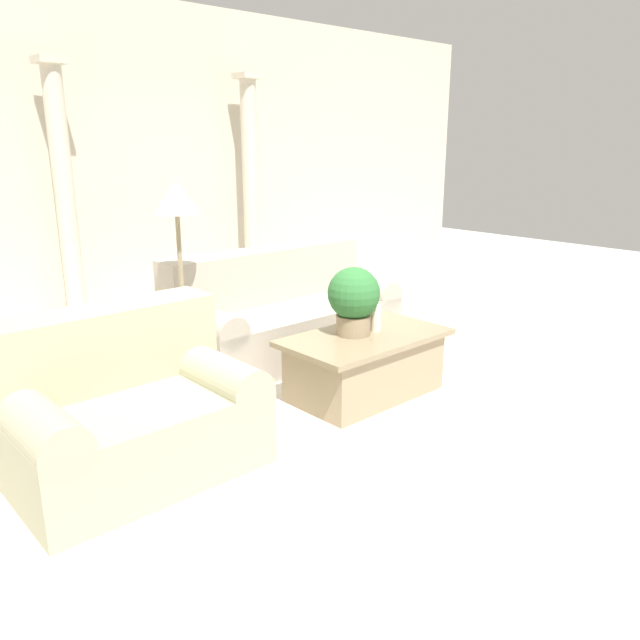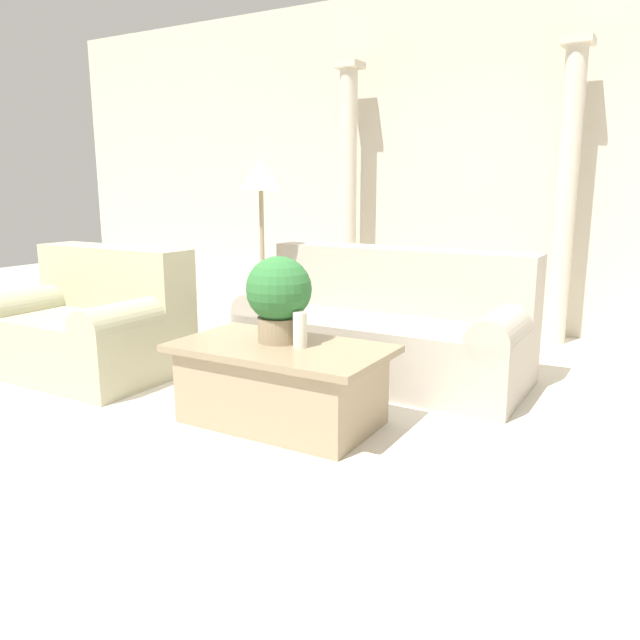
% 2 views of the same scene
% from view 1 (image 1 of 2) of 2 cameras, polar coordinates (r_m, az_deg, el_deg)
% --- Properties ---
extents(ground_plane, '(16.00, 16.00, 0.00)m').
position_cam_1_polar(ground_plane, '(5.01, 0.63, -5.48)').
color(ground_plane, silver).
extents(wall_back, '(10.00, 0.06, 3.20)m').
position_cam_1_polar(wall_back, '(6.90, -15.28, 13.55)').
color(wall_back, beige).
rests_on(wall_back, ground_plane).
extents(sofa_long, '(2.01, 0.94, 0.91)m').
position_cam_1_polar(sofa_long, '(5.54, -3.53, 0.55)').
color(sofa_long, '#ADA393').
rests_on(sofa_long, ground_plane).
extents(loveseat, '(1.34, 0.94, 0.91)m').
position_cam_1_polar(loveseat, '(3.78, -17.24, -7.72)').
color(loveseat, '#ADA988').
rests_on(loveseat, ground_plane).
extents(coffee_table, '(1.24, 0.71, 0.47)m').
position_cam_1_polar(coffee_table, '(4.66, 4.14, -4.05)').
color(coffee_table, '#998466').
rests_on(coffee_table, ground_plane).
extents(potted_plant, '(0.38, 0.38, 0.50)m').
position_cam_1_polar(potted_plant, '(4.52, 3.10, 2.03)').
color(potted_plant, '#937F60').
rests_on(potted_plant, coffee_table).
extents(pillar_candle, '(0.08, 0.08, 0.20)m').
position_cam_1_polar(pillar_candle, '(4.66, 5.12, 0.18)').
color(pillar_candle, silver).
rests_on(pillar_candle, coffee_table).
extents(floor_lamp, '(0.34, 0.34, 1.57)m').
position_cam_1_polar(floor_lamp, '(4.72, -12.94, 9.47)').
color(floor_lamp, gray).
rests_on(floor_lamp, ground_plane).
extents(column_left, '(0.25, 0.25, 2.53)m').
position_cam_1_polar(column_left, '(6.22, -22.24, 9.88)').
color(column_left, beige).
rests_on(column_left, ground_plane).
extents(column_right, '(0.25, 0.25, 2.53)m').
position_cam_1_polar(column_right, '(7.20, -6.34, 11.66)').
color(column_right, beige).
rests_on(column_right, ground_plane).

